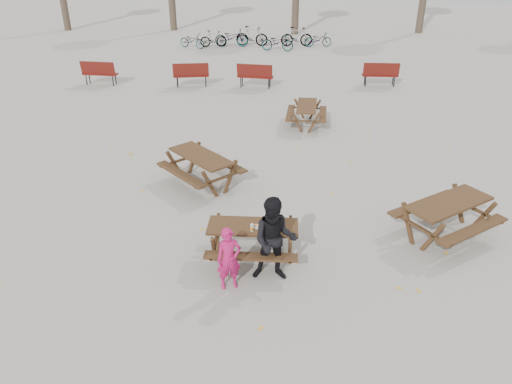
# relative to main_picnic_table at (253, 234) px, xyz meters

# --- Properties ---
(ground) EXTENTS (80.00, 80.00, 0.00)m
(ground) POSITION_rel_main_picnic_table_xyz_m (0.00, 0.00, -0.59)
(ground) COLOR gray
(ground) RESTS_ON ground
(main_picnic_table) EXTENTS (1.80, 1.45, 0.78)m
(main_picnic_table) POSITION_rel_main_picnic_table_xyz_m (0.00, 0.00, 0.00)
(main_picnic_table) COLOR #321D12
(main_picnic_table) RESTS_ON ground
(food_tray) EXTENTS (0.18, 0.11, 0.03)m
(food_tray) POSITION_rel_main_picnic_table_xyz_m (0.07, -0.08, 0.21)
(food_tray) COLOR silver
(food_tray) RESTS_ON main_picnic_table
(bread_roll) EXTENTS (0.14, 0.06, 0.05)m
(bread_roll) POSITION_rel_main_picnic_table_xyz_m (0.07, -0.08, 0.25)
(bread_roll) COLOR tan
(bread_roll) RESTS_ON food_tray
(soda_bottle) EXTENTS (0.07, 0.07, 0.17)m
(soda_bottle) POSITION_rel_main_picnic_table_xyz_m (-0.01, -0.20, 0.26)
(soda_bottle) COLOR silver
(soda_bottle) RESTS_ON main_picnic_table
(child) EXTENTS (0.53, 0.43, 1.26)m
(child) POSITION_rel_main_picnic_table_xyz_m (-0.38, -0.95, 0.04)
(child) COLOR #B71658
(child) RESTS_ON ground
(adult) EXTENTS (0.85, 0.66, 1.73)m
(adult) POSITION_rel_main_picnic_table_xyz_m (0.45, -0.63, 0.28)
(adult) COLOR black
(adult) RESTS_ON ground
(picnic_table_east) EXTENTS (2.53, 2.44, 0.85)m
(picnic_table_east) POSITION_rel_main_picnic_table_xyz_m (4.13, 1.10, -0.16)
(picnic_table_east) COLOR #321D12
(picnic_table_east) RESTS_ON ground
(picnic_table_north) EXTENTS (2.45, 2.46, 0.83)m
(picnic_table_north) POSITION_rel_main_picnic_table_xyz_m (-1.57, 3.26, -0.17)
(picnic_table_north) COLOR #321D12
(picnic_table_north) RESTS_ON ground
(picnic_table_far) EXTENTS (1.44, 1.74, 0.71)m
(picnic_table_far) POSITION_rel_main_picnic_table_xyz_m (1.29, 7.89, -0.23)
(picnic_table_far) COLOR #321D12
(picnic_table_far) RESTS_ON ground
(park_bench_row) EXTENTS (13.54, 1.16, 1.03)m
(park_bench_row) POSITION_rel_main_picnic_table_xyz_m (-1.77, 12.53, -0.07)
(park_bench_row) COLOR maroon
(park_bench_row) RESTS_ON ground
(bicycle_row) EXTENTS (8.71, 2.03, 1.10)m
(bicycle_row) POSITION_rel_main_picnic_table_xyz_m (-1.23, 20.42, -0.10)
(bicycle_row) COLOR black
(bicycle_row) RESTS_ON ground
(fallen_leaves) EXTENTS (11.00, 11.00, 0.01)m
(fallen_leaves) POSITION_rel_main_picnic_table_xyz_m (0.50, 2.50, -0.58)
(fallen_leaves) COLOR gold
(fallen_leaves) RESTS_ON ground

